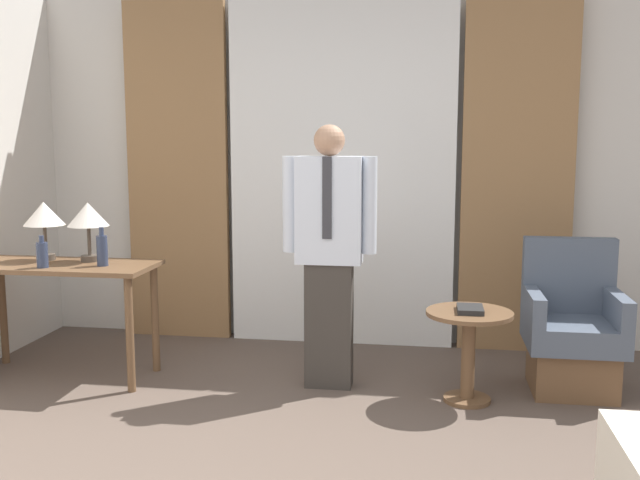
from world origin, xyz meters
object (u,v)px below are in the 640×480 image
(bottle_near_edge, at_px, (42,254))
(armchair, at_px, (572,335))
(desk, at_px, (60,281))
(table_lamp_left, at_px, (44,216))
(book, at_px, (470,309))
(side_table, at_px, (469,340))
(person, at_px, (329,246))
(table_lamp_right, at_px, (88,217))
(bottle_by_lamp, at_px, (102,250))

(bottle_near_edge, distance_m, armchair, 3.32)
(desk, relative_size, armchair, 1.32)
(table_lamp_left, relative_size, book, 1.85)
(table_lamp_left, height_order, side_table, table_lamp_left)
(desk, bearing_deg, person, 2.91)
(table_lamp_right, distance_m, bottle_near_edge, 0.38)
(side_table, height_order, book, book)
(table_lamp_right, relative_size, book, 1.85)
(table_lamp_right, xyz_separation_m, bottle_near_edge, (-0.18, -0.26, -0.21))
(table_lamp_left, relative_size, side_table, 0.70)
(table_lamp_left, distance_m, armchair, 3.46)
(armchair, distance_m, side_table, 0.71)
(bottle_by_lamp, relative_size, person, 0.15)
(table_lamp_left, height_order, bottle_near_edge, table_lamp_left)
(person, bearing_deg, bottle_by_lamp, -175.14)
(armchair, bearing_deg, side_table, -154.35)
(table_lamp_right, height_order, person, person)
(bottle_by_lamp, height_order, side_table, bottle_by_lamp)
(bottle_by_lamp, distance_m, book, 2.30)
(table_lamp_right, distance_m, side_table, 2.54)
(desk, relative_size, person, 0.75)
(table_lamp_right, distance_m, person, 1.59)
(table_lamp_right, bearing_deg, bottle_near_edge, -125.03)
(bottle_near_edge, xyz_separation_m, bottle_by_lamp, (0.34, 0.12, 0.02))
(person, xyz_separation_m, side_table, (0.85, -0.14, -0.52))
(armchair, bearing_deg, bottle_near_edge, -172.91)
(armchair, bearing_deg, desk, -175.47)
(desk, xyz_separation_m, person, (1.74, 0.09, 0.26))
(table_lamp_left, relative_size, person, 0.24)
(bottle_near_edge, distance_m, side_table, 2.66)
(desk, height_order, table_lamp_right, table_lamp_right)
(table_lamp_left, bearing_deg, desk, -35.92)
(bottle_by_lamp, height_order, person, person)
(person, bearing_deg, table_lamp_right, 179.16)
(bottle_near_edge, xyz_separation_m, book, (2.62, 0.09, -0.27))
(side_table, bearing_deg, table_lamp_left, 176.58)
(table_lamp_left, xyz_separation_m, bottle_near_edge, (0.13, -0.26, -0.21))
(armchair, height_order, book, armchair)
(side_table, xyz_separation_m, book, (0.00, -0.01, 0.19))
(person, xyz_separation_m, armchair, (1.49, 0.17, -0.55))
(bottle_near_edge, relative_size, bottle_by_lamp, 0.82)
(armchair, xyz_separation_m, side_table, (-0.64, -0.31, 0.02))
(person, bearing_deg, armchair, 6.41)
(desk, relative_size, bottle_by_lamp, 4.96)
(bottle_by_lamp, bearing_deg, side_table, -0.48)
(desk, xyz_separation_m, side_table, (2.59, -0.05, -0.26))
(table_lamp_left, height_order, armchair, table_lamp_left)
(bottle_near_edge, height_order, armchair, bottle_near_edge)
(desk, distance_m, bottle_near_edge, 0.25)
(table_lamp_right, height_order, side_table, table_lamp_right)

